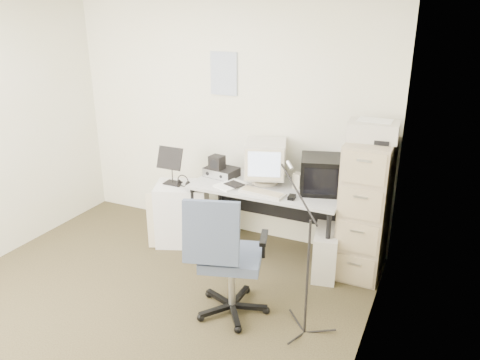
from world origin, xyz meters
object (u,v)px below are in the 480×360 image
at_px(filing_cabinet, 365,209).
at_px(desk, 268,219).
at_px(office_chair, 232,255).
at_px(side_cart, 182,213).

distance_m(filing_cabinet, desk, 0.99).
bearing_deg(office_chair, desk, 79.09).
relative_size(desk, side_cart, 2.29).
bearing_deg(desk, office_chair, -84.02).
bearing_deg(filing_cabinet, office_chair, -127.07).
relative_size(filing_cabinet, side_cart, 1.98).
height_order(office_chair, side_cart, office_chair).
height_order(filing_cabinet, office_chair, filing_cabinet).
relative_size(filing_cabinet, office_chair, 1.22).
relative_size(filing_cabinet, desk, 0.87).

